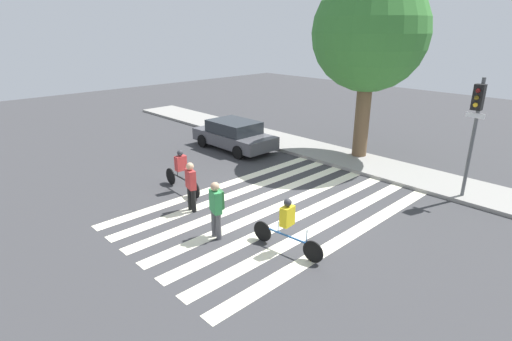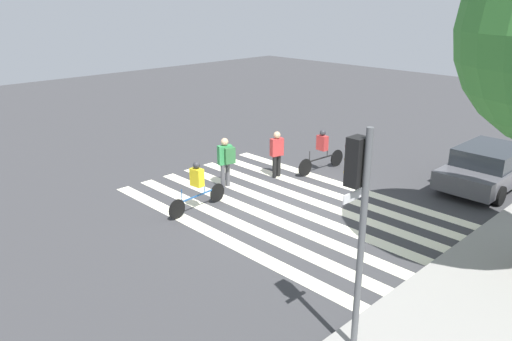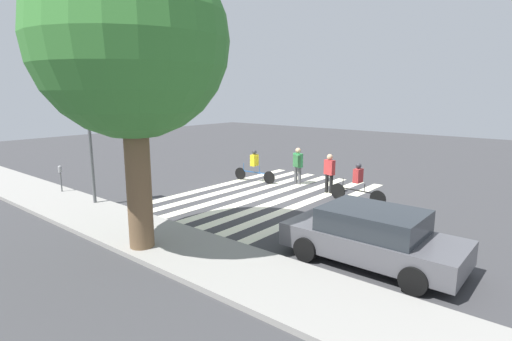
{
  "view_description": "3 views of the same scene",
  "coord_description": "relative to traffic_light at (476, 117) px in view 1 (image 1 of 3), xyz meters",
  "views": [
    {
      "loc": [
        8.46,
        -8.95,
        5.84
      ],
      "look_at": [
        -1.0,
        0.13,
        1.09
      ],
      "focal_mm": 28.0,
      "sensor_mm": 36.0,
      "label": 1
    },
    {
      "loc": [
        10.7,
        9.69,
        6.23
      ],
      "look_at": [
        0.99,
        -0.28,
        1.37
      ],
      "focal_mm": 35.0,
      "sensor_mm": 36.0,
      "label": 2
    },
    {
      "loc": [
        -10.15,
        12.91,
        4.3
      ],
      "look_at": [
        0.06,
        0.65,
        1.17
      ],
      "focal_mm": 28.0,
      "sensor_mm": 36.0,
      "label": 3
    }
  ],
  "objects": [
    {
      "name": "street_tree",
      "position": [
        -5.2,
        1.59,
        2.53
      ],
      "size": [
        4.96,
        4.96,
        8.06
      ],
      "color": "brown",
      "rests_on": "ground_plane"
    },
    {
      "name": "pedestrian_adult_yellow_jacket",
      "position": [
        -3.91,
        -7.93,
        -1.99
      ],
      "size": [
        0.53,
        0.5,
        1.74
      ],
      "rotation": [
        0.0,
        0.0,
        2.84
      ],
      "color": "#4C4C51",
      "rests_on": "ground_plane"
    },
    {
      "name": "sidewalk_curb",
      "position": [
        -4.09,
        0.89,
        -2.94
      ],
      "size": [
        36.0,
        2.5,
        0.14
      ],
      "color": "gray",
      "rests_on": "ground_plane"
    },
    {
      "name": "car_parked_silver_sedan",
      "position": [
        -10.38,
        -1.68,
        -2.27
      ],
      "size": [
        4.43,
        2.11,
        1.44
      ],
      "rotation": [
        0.0,
        0.0,
        0.0
      ],
      "color": "#4C4C51",
      "rests_on": "ground_plane"
    },
    {
      "name": "cyclist_far_lane",
      "position": [
        -7.57,
        -6.7,
        -2.14
      ],
      "size": [
        2.4,
        0.41,
        1.61
      ],
      "rotation": [
        0.0,
        0.0,
        -0.07
      ],
      "color": "black",
      "rests_on": "ground_plane"
    },
    {
      "name": "traffic_light",
      "position": [
        0.0,
        0.0,
        0.0
      ],
      "size": [
        0.6,
        0.5,
        4.29
      ],
      "color": "#515456",
      "rests_on": "ground_plane"
    },
    {
      "name": "crosswalk_stripes",
      "position": [
        -4.09,
        -5.36,
        -3.0
      ],
      "size": [
        6.11,
        10.0,
        0.01
      ],
      "color": "#F2EDCC",
      "rests_on": "ground_plane"
    },
    {
      "name": "cyclist_near_curb",
      "position": [
        -1.98,
        -7.05,
        -2.15
      ],
      "size": [
        2.31,
        0.42,
        1.57
      ],
      "rotation": [
        0.0,
        0.0,
        0.1
      ],
      "color": "black",
      "rests_on": "ground_plane"
    },
    {
      "name": "ground_plane",
      "position": [
        -4.09,
        -5.36,
        -3.01
      ],
      "size": [
        60.0,
        60.0,
        0.0
      ],
      "primitive_type": "plane",
      "color": "#38383A"
    },
    {
      "name": "pedestrian_child_with_backpack",
      "position": [
        -5.89,
        -7.43,
        -2.04
      ],
      "size": [
        0.51,
        0.32,
        1.71
      ],
      "rotation": [
        0.0,
        0.0,
        2.9
      ],
      "color": "black",
      "rests_on": "ground_plane"
    }
  ]
}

